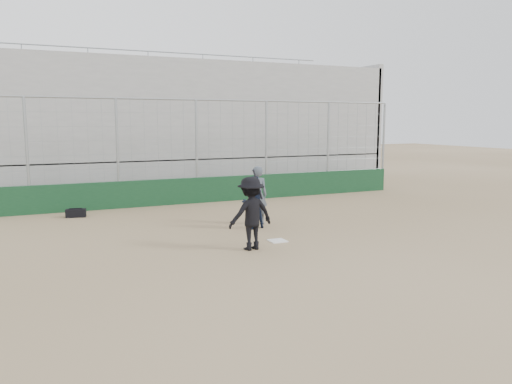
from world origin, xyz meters
name	(u,v)px	position (x,y,z in m)	size (l,w,h in m)	color
ground	(278,241)	(0.00, 0.00, 0.00)	(90.00, 90.00, 0.00)	brown
home_plate	(278,241)	(0.00, 0.00, 0.01)	(0.44, 0.44, 0.02)	white
backstop	(197,179)	(0.00, 7.00, 0.96)	(18.10, 0.25, 4.04)	#10331B
bleachers	(165,127)	(0.00, 11.95, 2.92)	(20.25, 6.70, 6.98)	gray
batter_at_plate	(251,213)	(-0.99, -0.47, 0.92)	(1.26, 0.85, 1.97)	black
catcher_crouched	(253,211)	(0.04, 1.70, 0.54)	(0.88, 0.74, 1.08)	black
umpire	(257,198)	(0.42, 2.27, 0.82)	(0.66, 0.44, 1.64)	#464E59
equipment_bag	(76,213)	(-4.63, 5.80, 0.14)	(0.68, 0.40, 0.31)	black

